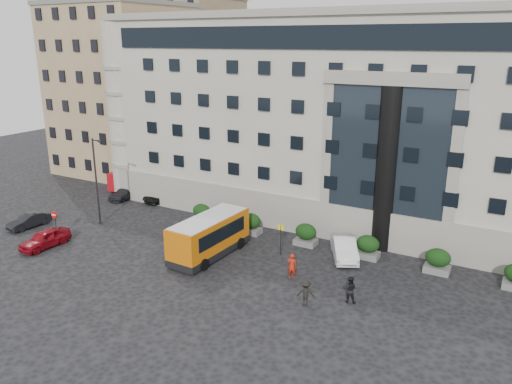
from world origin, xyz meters
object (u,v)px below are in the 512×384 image
hedge_c (306,234)px  parked_car_b (29,221)px  hedge_b (251,223)px  no_entry_sign (55,219)px  hedge_d (368,247)px  parked_car_a (45,239)px  parked_car_d (164,194)px  hedge_a (202,214)px  pedestrian_b (350,289)px  hedge_e (438,261)px  red_truck (133,174)px  street_lamp (97,178)px  white_taxi (344,248)px  pedestrian_c (306,293)px  parked_car_c (127,192)px  minibus (209,235)px  pedestrian_a (292,266)px  bus_stop_sign (281,234)px

hedge_c → parked_car_b: (-23.40, -8.48, -0.30)m
hedge_b → no_entry_sign: no_entry_sign is taller
hedge_d → parked_car_a: bearing=-155.4°
parked_car_d → hedge_a: bearing=-18.9°
pedestrian_b → parked_car_b: bearing=-11.9°
pedestrian_b → hedge_b: bearing=-46.6°
hedge_e → red_truck: (-34.39, 5.71, 0.71)m
parked_car_a → street_lamp: bearing=92.1°
hedge_c → white_taxi: hedge_c is taller
parked_car_a → white_taxi: (21.96, 10.00, 0.07)m
pedestrian_b → pedestrian_c: (-2.32, -1.71, -0.05)m
hedge_a → parked_car_c: hedge_a is taller
no_entry_sign → hedge_e: bearing=16.5°
minibus → parked_car_b: bearing=-168.0°
hedge_e → parked_car_b: hedge_e is taller
hedge_e → minibus: (-16.12, -5.58, 0.80)m
hedge_d → pedestrian_a: (-3.60, -6.04, 0.03)m
hedge_c → street_lamp: street_lamp is taller
hedge_a → parked_car_b: 15.53m
hedge_b → hedge_c: 5.20m
street_lamp → parked_car_c: 8.79m
hedge_a → parked_car_c: bearing=168.2°
parked_car_a → parked_car_d: (0.45, 14.46, -0.06)m
parked_car_b → parked_car_c: 10.99m
hedge_d → parked_car_d: 23.39m
hedge_c → parked_car_a: 21.29m
no_entry_sign → hedge_d: bearing=19.8°
parked_car_a → parked_car_c: parked_car_a is taller
pedestrian_b → hedge_e: bearing=-133.9°
hedge_c → pedestrian_b: bearing=-49.1°
pedestrian_a → parked_car_b: bearing=-13.2°
bus_stop_sign → parked_car_d: bus_stop_sign is taller
red_truck → pedestrian_c: 31.58m
hedge_a → parked_car_d: hedge_a is taller
minibus → pedestrian_c: bearing=-16.6°
minibus → parked_car_c: 17.95m
white_taxi → pedestrian_c: (0.35, -8.17, 0.07)m
minibus → red_truck: (-18.26, 11.29, -0.09)m
parked_car_c → pedestrian_b: bearing=-13.9°
hedge_c → white_taxi: bearing=-12.5°
minibus → parked_car_b: 17.95m
hedge_d → hedge_e: (5.20, 0.00, 0.00)m
hedge_e → parked_car_c: size_ratio=0.41×
hedge_d → pedestrian_c: hedge_d is taller
minibus → parked_car_d: minibus is taller
no_entry_sign → pedestrian_c: bearing=-0.3°
red_truck → white_taxi: red_truck is taller
hedge_a → hedge_d: (15.60, 0.00, 0.00)m
hedge_e → pedestrian_c: hedge_e is taller
parked_car_a → pedestrian_c: 22.39m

